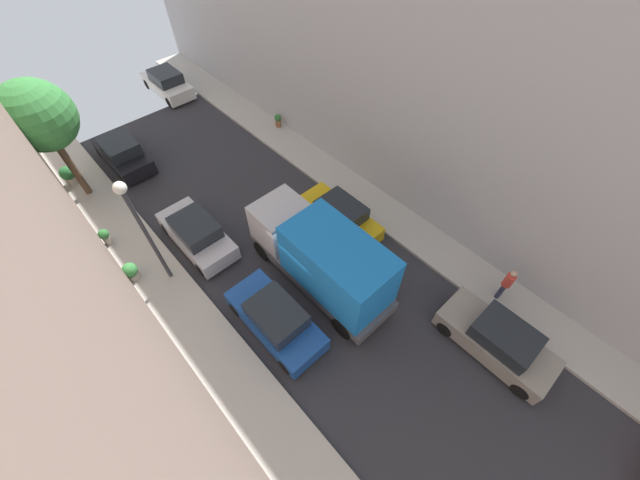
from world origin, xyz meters
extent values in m
plane|color=#2D2D33|center=(0.00, 0.00, 0.00)|extent=(32.00, 32.00, 0.00)
cube|color=#B7B2A8|center=(-5.00, 0.00, 0.07)|extent=(2.00, 44.00, 0.15)
cube|color=#B7B2A8|center=(5.00, 0.00, 0.07)|extent=(2.00, 44.00, 0.15)
cube|color=#B2B2B7|center=(9.00, 0.00, 7.71)|extent=(6.00, 44.00, 15.43)
cube|color=#194799|center=(-2.70, -1.12, 0.55)|extent=(1.76, 4.20, 0.76)
cube|color=#1E2328|center=(-2.70, -1.27, 1.25)|extent=(1.56, 2.10, 0.64)
cylinder|color=black|center=(-3.48, 0.43, 0.32)|extent=(0.22, 0.64, 0.64)
cylinder|color=black|center=(-1.92, 0.43, 0.32)|extent=(0.22, 0.64, 0.64)
cylinder|color=black|center=(-3.48, -2.67, 0.32)|extent=(0.22, 0.64, 0.64)
cylinder|color=black|center=(-1.92, -2.67, 0.32)|extent=(0.22, 0.64, 0.64)
cube|color=silver|center=(-2.70, 4.57, 0.55)|extent=(1.76, 4.20, 0.76)
cube|color=#1E2328|center=(-2.70, 4.42, 1.25)|extent=(1.56, 2.10, 0.64)
cylinder|color=black|center=(-3.48, 6.12, 0.32)|extent=(0.22, 0.64, 0.64)
cylinder|color=black|center=(-1.92, 6.12, 0.32)|extent=(0.22, 0.64, 0.64)
cylinder|color=black|center=(-3.48, 3.02, 0.32)|extent=(0.22, 0.64, 0.64)
cylinder|color=black|center=(-1.92, 3.02, 0.32)|extent=(0.22, 0.64, 0.64)
cube|color=black|center=(-2.70, 12.31, 0.55)|extent=(1.76, 4.20, 0.76)
cube|color=#1E2328|center=(-2.70, 12.16, 1.25)|extent=(1.56, 2.10, 0.64)
cylinder|color=black|center=(-3.48, 13.86, 0.32)|extent=(0.22, 0.64, 0.64)
cylinder|color=black|center=(-1.92, 13.86, 0.32)|extent=(0.22, 0.64, 0.64)
cylinder|color=black|center=(-3.48, 10.76, 0.32)|extent=(0.22, 0.64, 0.64)
cylinder|color=black|center=(-1.92, 10.76, 0.32)|extent=(0.22, 0.64, 0.64)
cube|color=gray|center=(2.70, -7.23, 0.55)|extent=(1.76, 4.20, 0.76)
cube|color=#1E2328|center=(2.70, -7.38, 1.25)|extent=(1.56, 2.10, 0.64)
cylinder|color=black|center=(1.92, -5.68, 0.32)|extent=(0.22, 0.64, 0.64)
cylinder|color=black|center=(3.48, -5.68, 0.32)|extent=(0.22, 0.64, 0.64)
cylinder|color=black|center=(1.92, -8.78, 0.32)|extent=(0.22, 0.64, 0.64)
cylinder|color=black|center=(3.48, -8.78, 0.32)|extent=(0.22, 0.64, 0.64)
cube|color=gold|center=(2.70, 0.97, 0.55)|extent=(1.76, 4.20, 0.76)
cube|color=#1E2328|center=(2.70, 0.82, 1.25)|extent=(1.56, 2.10, 0.64)
cylinder|color=black|center=(1.92, 2.52, 0.32)|extent=(0.22, 0.64, 0.64)
cylinder|color=black|center=(3.48, 2.52, 0.32)|extent=(0.22, 0.64, 0.64)
cylinder|color=black|center=(1.92, -0.58, 0.32)|extent=(0.22, 0.64, 0.64)
cylinder|color=black|center=(3.48, -0.58, 0.32)|extent=(0.22, 0.64, 0.64)
cube|color=white|center=(2.70, 17.38, 0.55)|extent=(1.76, 4.20, 0.76)
cube|color=#1E2328|center=(2.70, 17.23, 1.25)|extent=(1.56, 2.10, 0.64)
cylinder|color=black|center=(1.92, 18.93, 0.32)|extent=(0.22, 0.64, 0.64)
cylinder|color=black|center=(3.48, 18.93, 0.32)|extent=(0.22, 0.64, 0.64)
cylinder|color=black|center=(1.92, 15.83, 0.32)|extent=(0.22, 0.64, 0.64)
cylinder|color=black|center=(3.48, 15.83, 0.32)|extent=(0.22, 0.64, 0.64)
cube|color=#4C4C51|center=(0.00, -0.64, 0.73)|extent=(2.20, 6.60, 0.50)
cube|color=#B7B7BC|center=(0.00, 1.76, 1.83)|extent=(2.10, 1.80, 1.70)
cube|color=blue|center=(0.00, -1.64, 2.18)|extent=(2.24, 4.20, 2.40)
cylinder|color=black|center=(-0.98, 1.96, 0.48)|extent=(0.30, 0.96, 0.96)
cylinder|color=black|center=(0.98, 1.96, 0.48)|extent=(0.30, 0.96, 0.96)
cylinder|color=black|center=(-0.98, -3.04, 0.48)|extent=(0.30, 0.96, 0.96)
cylinder|color=black|center=(0.98, -3.04, 0.48)|extent=(0.30, 0.96, 0.96)
cylinder|color=#2D334C|center=(4.72, -6.27, 0.56)|extent=(0.18, 0.18, 0.82)
cylinder|color=#2D334C|center=(4.94, -6.27, 0.56)|extent=(0.18, 0.18, 0.82)
cylinder|color=#D83F33|center=(4.83, -6.27, 1.29)|extent=(0.36, 0.36, 0.64)
sphere|color=tan|center=(4.83, -6.27, 1.75)|extent=(0.24, 0.24, 0.24)
cylinder|color=brown|center=(-5.18, 11.26, 1.79)|extent=(0.33, 0.33, 3.28)
sphere|color=#38843D|center=(-5.18, 11.26, 4.57)|extent=(3.04, 3.04, 3.04)
cylinder|color=#B2A899|center=(-5.52, 12.47, 0.36)|extent=(0.50, 0.50, 0.41)
sphere|color=#23602D|center=(-5.52, 12.47, 0.84)|extent=(0.70, 0.70, 0.70)
cylinder|color=brown|center=(-5.51, 18.18, 0.34)|extent=(0.36, 0.36, 0.38)
sphere|color=#38843D|center=(-5.51, 18.18, 0.76)|extent=(0.58, 0.58, 0.58)
cylinder|color=#B2A899|center=(-5.78, 4.74, 0.30)|extent=(0.51, 0.51, 0.29)
sphere|color=#38843D|center=(-5.78, 4.74, 0.69)|extent=(0.62, 0.62, 0.62)
cylinder|color=brown|center=(5.62, 9.14, 0.36)|extent=(0.35, 0.35, 0.42)
sphere|color=#2D7233|center=(5.62, 9.14, 0.74)|extent=(0.41, 0.41, 0.41)
cylinder|color=#B2A899|center=(-5.79, 7.29, 0.37)|extent=(0.33, 0.33, 0.43)
sphere|color=#2D7233|center=(-5.79, 7.29, 0.77)|extent=(0.46, 0.46, 0.46)
cylinder|color=#333338|center=(-4.60, 3.76, 2.60)|extent=(0.16, 0.16, 4.89)
sphere|color=white|center=(-4.60, 3.76, 5.26)|extent=(0.44, 0.44, 0.44)
camera|label=1|loc=(-5.71, -6.88, 13.36)|focal=20.54mm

